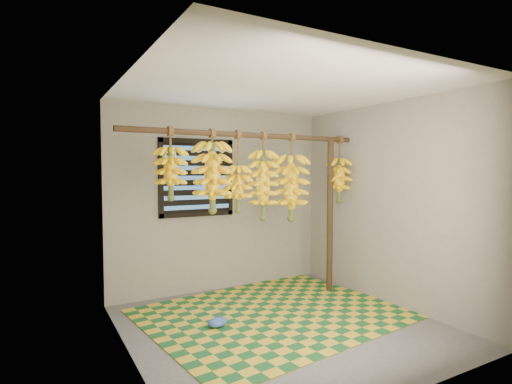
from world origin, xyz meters
TOP-DOWN VIEW (x-y plane):
  - floor at (0.00, 0.00)m, footprint 3.00×3.00m
  - ceiling at (0.00, 0.00)m, footprint 3.00×3.00m
  - wall_back at (0.00, 1.50)m, footprint 3.00×0.01m
  - wall_left at (-1.50, 0.00)m, footprint 0.01×3.00m
  - wall_right at (1.50, 0.00)m, footprint 0.01×3.00m
  - window at (-0.35, 1.48)m, footprint 1.00×0.04m
  - hanging_pole at (0.00, 0.70)m, footprint 3.00×0.06m
  - support_post at (1.20, 0.70)m, footprint 0.08×0.08m
  - woven_mat at (0.12, 0.34)m, footprint 2.96×2.48m
  - plastic_bag at (-0.60, 0.28)m, footprint 0.26×0.22m
  - banana_bunch_a at (-0.94, 0.70)m, footprint 0.33×0.33m
  - banana_bunch_b at (-0.47, 0.70)m, footprint 0.41×0.41m
  - banana_bunch_c at (-0.15, 0.70)m, footprint 0.31×0.31m
  - banana_bunch_d at (0.18, 0.70)m, footprint 0.34×0.34m
  - banana_bunch_e at (0.58, 0.70)m, footprint 0.40×0.40m
  - banana_bunch_f at (1.35, 0.70)m, footprint 0.31×0.31m

SIDE VIEW (x-z plane):
  - floor at x=0.00m, z-range -0.01..0.00m
  - woven_mat at x=0.12m, z-range 0.00..0.01m
  - plastic_bag at x=-0.60m, z-range 0.01..0.10m
  - support_post at x=1.20m, z-range 0.00..2.00m
  - wall_back at x=0.00m, z-range 0.00..2.40m
  - wall_left at x=-1.50m, z-range 0.00..2.40m
  - wall_right at x=1.50m, z-range 0.00..2.40m
  - banana_bunch_e at x=0.58m, z-range 0.85..1.91m
  - banana_bunch_c at x=-0.15m, z-range 0.92..1.86m
  - banana_bunch_d at x=0.18m, z-range 0.90..1.94m
  - banana_bunch_f at x=1.35m, z-range 1.03..1.91m
  - window at x=-0.35m, z-range 1.00..2.00m
  - banana_bunch_b at x=-0.47m, z-range 1.06..1.98m
  - banana_bunch_a at x=-0.94m, z-range 1.18..1.95m
  - hanging_pole at x=0.00m, z-range 1.97..2.03m
  - ceiling at x=0.00m, z-range 2.40..2.41m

